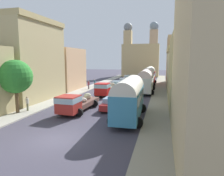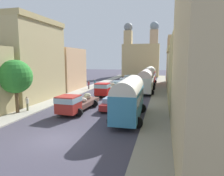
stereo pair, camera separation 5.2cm
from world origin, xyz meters
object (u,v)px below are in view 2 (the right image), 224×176
object	(u,v)px
pedestrian_3	(89,85)
parked_bus_1	(146,80)
car_4	(129,89)
pedestrian_2	(95,83)
cargo_truck_1	(105,89)
car_2	(127,78)
parked_bus_0	(129,96)
car_5	(136,82)
parked_bus_2	(149,75)
car_0	(116,84)
cargo_truck_0	(76,103)
pedestrian_1	(27,103)
car_1	(123,81)
car_3	(110,104)

from	to	relation	value
pedestrian_3	parked_bus_1	bearing A→B (deg)	-4.21
car_4	pedestrian_3	size ratio (longest dim) A/B	2.29
car_4	pedestrian_2	world-z (taller)	pedestrian_2
cargo_truck_1	car_2	xyz separation A→B (m)	(-0.54, 24.41, -0.38)
parked_bus_0	car_5	size ratio (longest dim) A/B	2.25
parked_bus_0	parked_bus_2	bearing A→B (deg)	89.73
car_0	pedestrian_2	world-z (taller)	pedestrian_2
cargo_truck_0	car_4	world-z (taller)	cargo_truck_0
parked_bus_2	car_0	distance (m)	8.88
parked_bus_2	pedestrian_1	distance (m)	30.48
parked_bus_2	pedestrian_1	world-z (taller)	parked_bus_2
cargo_truck_1	pedestrian_3	world-z (taller)	cargo_truck_1
car_0	car_5	bearing A→B (deg)	55.09
parked_bus_2	cargo_truck_1	distance (m)	17.05
parked_bus_0	pedestrian_3	size ratio (longest dim) A/B	4.99
cargo_truck_1	car_1	size ratio (longest dim) A/B	1.81
car_1	car_5	distance (m)	3.91
parked_bus_2	car_2	bearing A→B (deg)	127.71
cargo_truck_0	car_1	xyz separation A→B (m)	(-0.01, 28.27, -0.46)
car_2	car_1	bearing A→B (deg)	-88.32
cargo_truck_1	car_5	bearing A→B (deg)	78.50
car_1	car_2	xyz separation A→B (m)	(-0.21, 7.27, 0.11)
cargo_truck_0	pedestrian_2	bearing A→B (deg)	103.21
car_1	pedestrian_1	xyz separation A→B (m)	(-5.55, -29.26, 0.32)
parked_bus_1	car_0	xyz separation A→B (m)	(-6.68, 5.23, -1.58)
parked_bus_0	cargo_truck_0	bearing A→B (deg)	172.28
car_4	car_2	bearing A→B (deg)	100.65
car_2	parked_bus_0	bearing A→B (deg)	-79.95
car_2	pedestrian_1	xyz separation A→B (m)	(-5.34, -36.53, 0.21)
car_2	cargo_truck_0	bearing A→B (deg)	-89.63
parked_bus_2	car_1	bearing A→B (deg)	168.99
cargo_truck_0	car_2	distance (m)	35.55
parked_bus_2	pedestrian_3	world-z (taller)	parked_bus_2
car_4	pedestrian_1	bearing A→B (deg)	-120.76
car_2	pedestrian_2	world-z (taller)	pedestrian_2
pedestrian_1	parked_bus_1	bearing A→B (deg)	54.65
parked_bus_1	parked_bus_2	bearing A→B (deg)	90.76
parked_bus_0	car_4	distance (m)	15.72
cargo_truck_0	pedestrian_2	distance (m)	21.41
car_1	car_3	size ratio (longest dim) A/B	0.96
cargo_truck_0	pedestrian_2	world-z (taller)	cargo_truck_0
car_0	car_3	bearing A→B (deg)	-79.05
parked_bus_1	car_5	bearing A→B (deg)	106.46
parked_bus_1	car_3	distance (m)	14.19
car_0	pedestrian_3	distance (m)	6.37
parked_bus_1	cargo_truck_0	size ratio (longest dim) A/B	1.18
parked_bus_2	cargo_truck_1	bearing A→B (deg)	-110.80
car_0	cargo_truck_1	bearing A→B (deg)	-87.18
car_4	car_0	bearing A→B (deg)	120.33
parked_bus_2	car_3	distance (m)	25.01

